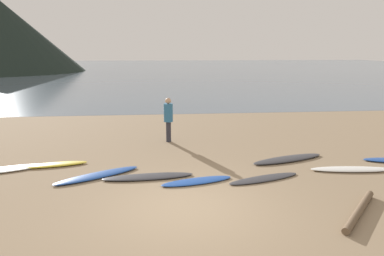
{
  "coord_description": "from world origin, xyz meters",
  "views": [
    {
      "loc": [
        -0.63,
        -7.56,
        3.58
      ],
      "look_at": [
        0.67,
        5.75,
        0.6
      ],
      "focal_mm": 33.09,
      "sensor_mm": 36.0,
      "label": 1
    }
  ],
  "objects_px": {
    "surfboard_6": "(288,159)",
    "person_0": "(168,116)",
    "surfboard_0": "(5,169)",
    "surfboard_5": "(264,178)",
    "surfboard_7": "(352,169)",
    "driftwood_log": "(359,211)",
    "surfboard_2": "(98,175)",
    "surfboard_1": "(52,165)",
    "surfboard_3": "(148,177)",
    "surfboard_4": "(197,181)"
  },
  "relations": [
    {
      "from": "surfboard_6",
      "to": "person_0",
      "type": "distance_m",
      "value": 4.86
    },
    {
      "from": "surfboard_0",
      "to": "surfboard_5",
      "type": "bearing_deg",
      "value": -30.5
    },
    {
      "from": "surfboard_7",
      "to": "driftwood_log",
      "type": "relative_size",
      "value": 1.06
    },
    {
      "from": "surfboard_0",
      "to": "surfboard_2",
      "type": "relative_size",
      "value": 0.9
    },
    {
      "from": "surfboard_1",
      "to": "driftwood_log",
      "type": "xyz_separation_m",
      "value": [
        7.75,
        -4.07,
        0.03
      ]
    },
    {
      "from": "person_0",
      "to": "driftwood_log",
      "type": "distance_m",
      "value": 7.9
    },
    {
      "from": "surfboard_1",
      "to": "surfboard_6",
      "type": "distance_m",
      "value": 7.58
    },
    {
      "from": "surfboard_0",
      "to": "surfboard_5",
      "type": "distance_m",
      "value": 7.71
    },
    {
      "from": "driftwood_log",
      "to": "person_0",
      "type": "bearing_deg",
      "value": 120.73
    },
    {
      "from": "surfboard_7",
      "to": "driftwood_log",
      "type": "distance_m",
      "value": 3.09
    },
    {
      "from": "surfboard_6",
      "to": "surfboard_7",
      "type": "height_order",
      "value": "surfboard_6"
    },
    {
      "from": "surfboard_6",
      "to": "driftwood_log",
      "type": "relative_size",
      "value": 1.14
    },
    {
      "from": "surfboard_3",
      "to": "driftwood_log",
      "type": "height_order",
      "value": "driftwood_log"
    },
    {
      "from": "surfboard_1",
      "to": "surfboard_4",
      "type": "bearing_deg",
      "value": -32.91
    },
    {
      "from": "surfboard_0",
      "to": "surfboard_4",
      "type": "height_order",
      "value": "surfboard_0"
    },
    {
      "from": "surfboard_0",
      "to": "driftwood_log",
      "type": "distance_m",
      "value": 9.8
    },
    {
      "from": "surfboard_7",
      "to": "person_0",
      "type": "xyz_separation_m",
      "value": [
        -5.4,
        3.98,
        0.99
      ]
    },
    {
      "from": "surfboard_3",
      "to": "person_0",
      "type": "relative_size",
      "value": 1.47
    },
    {
      "from": "surfboard_1",
      "to": "surfboard_3",
      "type": "xyz_separation_m",
      "value": [
        3.03,
        -1.35,
        -0.0
      ]
    },
    {
      "from": "surfboard_2",
      "to": "person_0",
      "type": "distance_m",
      "value": 4.46
    },
    {
      "from": "surfboard_5",
      "to": "surfboard_3",
      "type": "bearing_deg",
      "value": 154.63
    },
    {
      "from": "surfboard_2",
      "to": "surfboard_7",
      "type": "bearing_deg",
      "value": -32.85
    },
    {
      "from": "surfboard_7",
      "to": "surfboard_6",
      "type": "bearing_deg",
      "value": 148.41
    },
    {
      "from": "surfboard_6",
      "to": "surfboard_7",
      "type": "xyz_separation_m",
      "value": [
        1.56,
        -1.18,
        -0.0
      ]
    },
    {
      "from": "surfboard_3",
      "to": "surfboard_4",
      "type": "height_order",
      "value": "surfboard_3"
    },
    {
      "from": "surfboard_3",
      "to": "driftwood_log",
      "type": "xyz_separation_m",
      "value": [
        4.72,
        -2.72,
        0.04
      ]
    },
    {
      "from": "surfboard_4",
      "to": "surfboard_6",
      "type": "bearing_deg",
      "value": 13.69
    },
    {
      "from": "surfboard_1",
      "to": "surfboard_6",
      "type": "xyz_separation_m",
      "value": [
        7.58,
        -0.13,
        0.0
      ]
    },
    {
      "from": "surfboard_1",
      "to": "surfboard_7",
      "type": "distance_m",
      "value": 9.23
    },
    {
      "from": "surfboard_6",
      "to": "surfboard_5",
      "type": "bearing_deg",
      "value": -146.58
    },
    {
      "from": "surfboard_5",
      "to": "driftwood_log",
      "type": "bearing_deg",
      "value": -74.88
    },
    {
      "from": "surfboard_0",
      "to": "surfboard_4",
      "type": "bearing_deg",
      "value": -34.39
    },
    {
      "from": "surfboard_4",
      "to": "driftwood_log",
      "type": "relative_size",
      "value": 0.87
    },
    {
      "from": "surfboard_3",
      "to": "driftwood_log",
      "type": "relative_size",
      "value": 1.09
    },
    {
      "from": "surfboard_5",
      "to": "person_0",
      "type": "relative_size",
      "value": 1.28
    },
    {
      "from": "surfboard_3",
      "to": "driftwood_log",
      "type": "distance_m",
      "value": 5.45
    },
    {
      "from": "surfboard_1",
      "to": "surfboard_2",
      "type": "distance_m",
      "value": 1.92
    },
    {
      "from": "surfboard_2",
      "to": "driftwood_log",
      "type": "relative_size",
      "value": 1.08
    },
    {
      "from": "surfboard_3",
      "to": "driftwood_log",
      "type": "bearing_deg",
      "value": -34.48
    },
    {
      "from": "surfboard_7",
      "to": "person_0",
      "type": "distance_m",
      "value": 6.78
    },
    {
      "from": "surfboard_5",
      "to": "surfboard_6",
      "type": "height_order",
      "value": "surfboard_6"
    },
    {
      "from": "driftwood_log",
      "to": "surfboard_4",
      "type": "bearing_deg",
      "value": 146.28
    },
    {
      "from": "surfboard_4",
      "to": "driftwood_log",
      "type": "bearing_deg",
      "value": -47.68
    },
    {
      "from": "surfboard_5",
      "to": "surfboard_6",
      "type": "xyz_separation_m",
      "value": [
        1.31,
        1.65,
        0.02
      ]
    },
    {
      "from": "surfboard_3",
      "to": "surfboard_4",
      "type": "distance_m",
      "value": 1.42
    },
    {
      "from": "surfboard_5",
      "to": "surfboard_0",
      "type": "bearing_deg",
      "value": 151.14
    },
    {
      "from": "surfboard_3",
      "to": "surfboard_7",
      "type": "height_order",
      "value": "same"
    },
    {
      "from": "surfboard_4",
      "to": "surfboard_5",
      "type": "relative_size",
      "value": 0.91
    },
    {
      "from": "surfboard_4",
      "to": "driftwood_log",
      "type": "height_order",
      "value": "driftwood_log"
    },
    {
      "from": "surfboard_3",
      "to": "person_0",
      "type": "distance_m",
      "value": 4.2
    }
  ]
}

